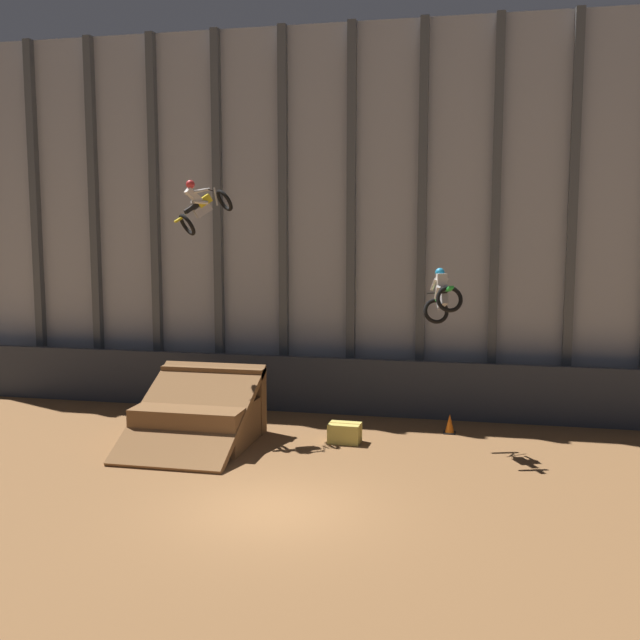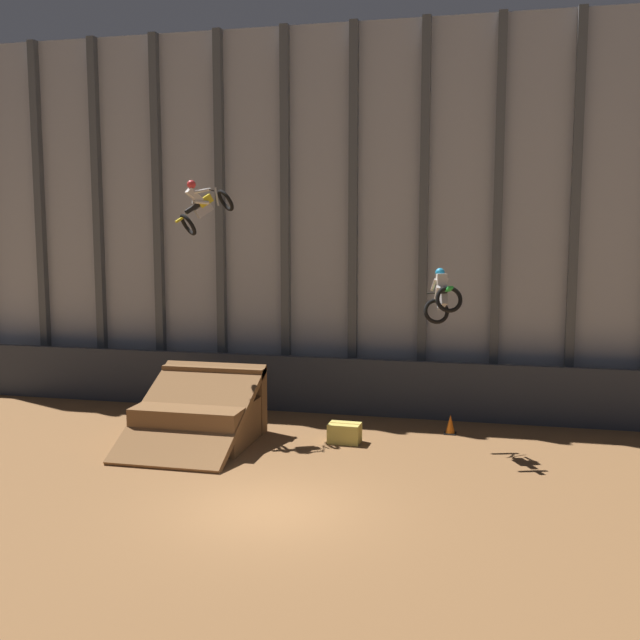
{
  "view_description": "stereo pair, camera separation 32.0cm",
  "coord_description": "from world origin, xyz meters",
  "px_view_note": "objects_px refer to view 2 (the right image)",
  "views": [
    {
      "loc": [
        4.3,
        -15.08,
        6.1
      ],
      "look_at": [
        -0.16,
        5.48,
        3.5
      ],
      "focal_mm": 42.0,
      "sensor_mm": 36.0,
      "label": 1
    },
    {
      "loc": [
        4.61,
        -15.01,
        6.1
      ],
      "look_at": [
        -0.16,
        5.48,
        3.5
      ],
      "focal_mm": 42.0,
      "sensor_mm": 36.0,
      "label": 2
    }
  ],
  "objects_px": {
    "hay_bale_trackside": "(345,433)",
    "traffic_cone_near_ramp": "(450,424)",
    "rider_bike_left_air": "(203,206)",
    "rider_bike_right_air": "(442,297)",
    "dirt_ramp": "(201,415)"
  },
  "relations": [
    {
      "from": "rider_bike_left_air",
      "to": "rider_bike_right_air",
      "type": "xyz_separation_m",
      "value": [
        7.14,
        -0.51,
        -2.53
      ]
    },
    {
      "from": "dirt_ramp",
      "to": "hay_bale_trackside",
      "type": "bearing_deg",
      "value": 8.89
    },
    {
      "from": "hay_bale_trackside",
      "to": "traffic_cone_near_ramp",
      "type": "bearing_deg",
      "value": 29.45
    },
    {
      "from": "dirt_ramp",
      "to": "rider_bike_left_air",
      "type": "xyz_separation_m",
      "value": [
        -0.4,
        1.4,
        6.01
      ]
    },
    {
      "from": "rider_bike_right_air",
      "to": "hay_bale_trackside",
      "type": "relative_size",
      "value": 1.96
    },
    {
      "from": "rider_bike_right_air",
      "to": "hay_bale_trackside",
      "type": "xyz_separation_m",
      "value": [
        -2.66,
        -0.25,
        -3.92
      ]
    },
    {
      "from": "rider_bike_left_air",
      "to": "traffic_cone_near_ramp",
      "type": "relative_size",
      "value": 2.98
    },
    {
      "from": "rider_bike_left_air",
      "to": "rider_bike_right_air",
      "type": "bearing_deg",
      "value": 43.91
    },
    {
      "from": "dirt_ramp",
      "to": "rider_bike_right_air",
      "type": "xyz_separation_m",
      "value": [
        6.75,
        0.89,
        3.47
      ]
    },
    {
      "from": "dirt_ramp",
      "to": "hay_bale_trackside",
      "type": "xyz_separation_m",
      "value": [
        4.09,
        0.64,
        -0.45
      ]
    },
    {
      "from": "rider_bike_right_air",
      "to": "hay_bale_trackside",
      "type": "distance_m",
      "value": 4.75
    },
    {
      "from": "dirt_ramp",
      "to": "traffic_cone_near_ramp",
      "type": "bearing_deg",
      "value": 18.02
    },
    {
      "from": "rider_bike_right_air",
      "to": "traffic_cone_near_ramp",
      "type": "distance_m",
      "value": 4.16
    },
    {
      "from": "dirt_ramp",
      "to": "rider_bike_right_air",
      "type": "bearing_deg",
      "value": 7.55
    },
    {
      "from": "rider_bike_right_air",
      "to": "traffic_cone_near_ramp",
      "type": "xyz_separation_m",
      "value": [
        0.23,
        1.38,
        -3.92
      ]
    }
  ]
}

